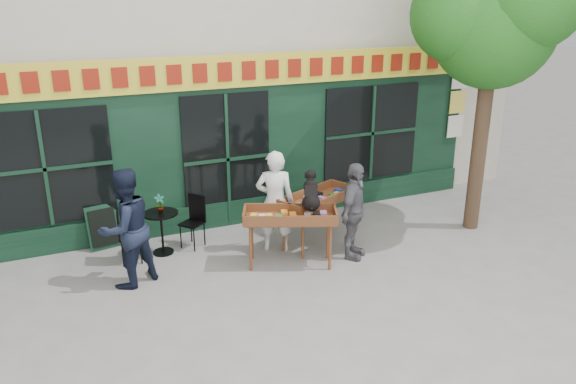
{
  "coord_description": "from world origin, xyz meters",
  "views": [
    {
      "loc": [
        -3.09,
        -7.57,
        4.31
      ],
      "look_at": [
        0.47,
        0.5,
        1.2
      ],
      "focal_mm": 35.0,
      "sensor_mm": 36.0,
      "label": 1
    }
  ],
  "objects_px": {
    "book_cart_right": "(318,201)",
    "man_right": "(353,211)",
    "book_cart_center": "(290,219)",
    "man_left": "(126,228)",
    "woman": "(275,201)",
    "bistro_table": "(161,224)",
    "dog": "(311,190)"
  },
  "relations": [
    {
      "from": "book_cart_right",
      "to": "man_right",
      "type": "xyz_separation_m",
      "value": [
        0.3,
        -0.75,
        0.02
      ]
    },
    {
      "from": "book_cart_center",
      "to": "man_left",
      "type": "relative_size",
      "value": 0.86
    },
    {
      "from": "woman",
      "to": "man_left",
      "type": "distance_m",
      "value": 2.59
    },
    {
      "from": "book_cart_right",
      "to": "book_cart_center",
      "type": "bearing_deg",
      "value": -167.85
    },
    {
      "from": "man_right",
      "to": "bistro_table",
      "type": "relative_size",
      "value": 2.23
    },
    {
      "from": "book_cart_right",
      "to": "woman",
      "type": "bearing_deg",
      "value": 150.71
    },
    {
      "from": "book_cart_center",
      "to": "woman",
      "type": "relative_size",
      "value": 0.89
    },
    {
      "from": "bistro_table",
      "to": "woman",
      "type": "bearing_deg",
      "value": -18.99
    },
    {
      "from": "dog",
      "to": "book_cart_right",
      "type": "xyz_separation_m",
      "value": [
        0.44,
        0.62,
        -0.47
      ]
    },
    {
      "from": "dog",
      "to": "man_left",
      "type": "height_order",
      "value": "man_left"
    },
    {
      "from": "woman",
      "to": "bistro_table",
      "type": "xyz_separation_m",
      "value": [
        -1.87,
        0.64,
        -0.37
      ]
    },
    {
      "from": "woman",
      "to": "book_cart_center",
      "type": "bearing_deg",
      "value": 112.86
    },
    {
      "from": "dog",
      "to": "bistro_table",
      "type": "height_order",
      "value": "dog"
    },
    {
      "from": "dog",
      "to": "woman",
      "type": "relative_size",
      "value": 0.33
    },
    {
      "from": "book_cart_center",
      "to": "woman",
      "type": "height_order",
      "value": "woman"
    },
    {
      "from": "book_cart_center",
      "to": "dog",
      "type": "bearing_deg",
      "value": 14.73
    },
    {
      "from": "book_cart_center",
      "to": "woman",
      "type": "xyz_separation_m",
      "value": [
        0.0,
        0.65,
        0.09
      ]
    },
    {
      "from": "woman",
      "to": "dog",
      "type": "bearing_deg",
      "value": 139.42
    },
    {
      "from": "woman",
      "to": "man_left",
      "type": "height_order",
      "value": "man_left"
    },
    {
      "from": "dog",
      "to": "bistro_table",
      "type": "relative_size",
      "value": 0.79
    },
    {
      "from": "book_cart_center",
      "to": "man_left",
      "type": "distance_m",
      "value": 2.61
    },
    {
      "from": "dog",
      "to": "man_right",
      "type": "relative_size",
      "value": 0.35
    },
    {
      "from": "bistro_table",
      "to": "man_right",
      "type": "bearing_deg",
      "value": -26.44
    },
    {
      "from": "man_right",
      "to": "woman",
      "type": "bearing_deg",
      "value": 99.35
    },
    {
      "from": "woman",
      "to": "book_cart_right",
      "type": "relative_size",
      "value": 1.12
    },
    {
      "from": "book_cart_right",
      "to": "man_right",
      "type": "bearing_deg",
      "value": -91.63
    },
    {
      "from": "woman",
      "to": "man_right",
      "type": "relative_size",
      "value": 1.08
    },
    {
      "from": "woman",
      "to": "man_left",
      "type": "bearing_deg",
      "value": 28.53
    },
    {
      "from": "man_right",
      "to": "man_left",
      "type": "bearing_deg",
      "value": 127.64
    },
    {
      "from": "man_left",
      "to": "book_cart_right",
      "type": "bearing_deg",
      "value": 155.98
    },
    {
      "from": "woman",
      "to": "man_left",
      "type": "xyz_separation_m",
      "value": [
        -2.57,
        -0.26,
        0.03
      ]
    },
    {
      "from": "book_cart_center",
      "to": "bistro_table",
      "type": "xyz_separation_m",
      "value": [
        -1.87,
        1.29,
        -0.28
      ]
    }
  ]
}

